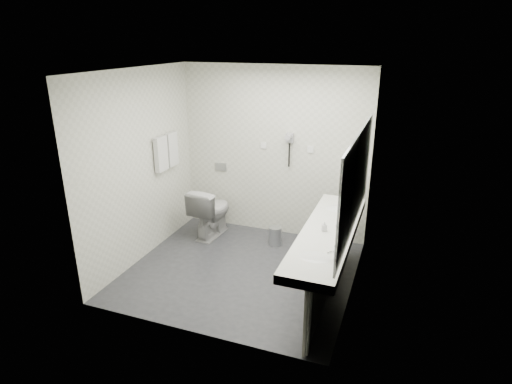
% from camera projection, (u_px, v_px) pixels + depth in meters
% --- Properties ---
extents(floor, '(2.80, 2.80, 0.00)m').
position_uv_depth(floor, '(241.00, 270.00, 5.49)').
color(floor, '#2C2D32').
rests_on(floor, ground).
extents(ceiling, '(2.80, 2.80, 0.00)m').
position_uv_depth(ceiling, '(238.00, 70.00, 4.63)').
color(ceiling, silver).
rests_on(ceiling, wall_back).
extents(wall_back, '(2.80, 0.00, 2.80)m').
position_uv_depth(wall_back, '(274.00, 153.00, 6.21)').
color(wall_back, beige).
rests_on(wall_back, floor).
extents(wall_front, '(2.80, 0.00, 2.80)m').
position_uv_depth(wall_front, '(187.00, 220.00, 3.92)').
color(wall_front, beige).
rests_on(wall_front, floor).
extents(wall_left, '(0.00, 2.60, 2.60)m').
position_uv_depth(wall_left, '(140.00, 167.00, 5.52)').
color(wall_left, beige).
rests_on(wall_left, floor).
extents(wall_right, '(0.00, 2.60, 2.60)m').
position_uv_depth(wall_right, '(359.00, 193.00, 4.61)').
color(wall_right, beige).
rests_on(wall_right, floor).
extents(vanity_counter, '(0.55, 2.20, 0.10)m').
position_uv_depth(vanity_counter, '(328.00, 234.00, 4.68)').
color(vanity_counter, silver).
rests_on(vanity_counter, floor).
extents(vanity_panel, '(0.03, 2.15, 0.75)m').
position_uv_depth(vanity_panel, '(328.00, 268.00, 4.81)').
color(vanity_panel, '#999991').
rests_on(vanity_panel, floor).
extents(vanity_post_near, '(0.06, 0.06, 0.75)m').
position_uv_depth(vanity_post_near, '(309.00, 323.00, 3.89)').
color(vanity_post_near, silver).
rests_on(vanity_post_near, floor).
extents(vanity_post_far, '(0.06, 0.06, 0.75)m').
position_uv_depth(vanity_post_far, '(345.00, 232.00, 5.72)').
color(vanity_post_far, silver).
rests_on(vanity_post_far, floor).
extents(mirror, '(0.02, 2.20, 1.05)m').
position_uv_depth(mirror, '(357.00, 181.00, 4.37)').
color(mirror, '#B2BCC6').
rests_on(mirror, wall_right).
extents(basin_near, '(0.40, 0.31, 0.05)m').
position_uv_depth(basin_near, '(315.00, 258.00, 4.09)').
color(basin_near, white).
rests_on(basin_near, vanity_counter).
extents(basin_far, '(0.40, 0.31, 0.05)m').
position_uv_depth(basin_far, '(338.00, 210.00, 5.24)').
color(basin_far, white).
rests_on(basin_far, vanity_counter).
extents(faucet_near, '(0.04, 0.04, 0.15)m').
position_uv_depth(faucet_near, '(336.00, 253.00, 4.00)').
color(faucet_near, silver).
rests_on(faucet_near, vanity_counter).
extents(faucet_far, '(0.04, 0.04, 0.15)m').
position_uv_depth(faucet_far, '(355.00, 205.00, 5.14)').
color(faucet_far, silver).
rests_on(faucet_far, vanity_counter).
extents(soap_bottle_a, '(0.07, 0.07, 0.11)m').
position_uv_depth(soap_bottle_a, '(324.00, 226.00, 4.62)').
color(soap_bottle_a, beige).
rests_on(soap_bottle_a, vanity_counter).
extents(soap_bottle_b, '(0.11, 0.11, 0.10)m').
position_uv_depth(soap_bottle_b, '(339.00, 224.00, 4.67)').
color(soap_bottle_b, beige).
rests_on(soap_bottle_b, vanity_counter).
extents(glass_left, '(0.06, 0.06, 0.10)m').
position_uv_depth(glass_left, '(343.00, 218.00, 4.84)').
color(glass_left, silver).
rests_on(glass_left, vanity_counter).
extents(glass_right, '(0.07, 0.07, 0.12)m').
position_uv_depth(glass_right, '(344.00, 212.00, 4.97)').
color(glass_right, silver).
rests_on(glass_right, vanity_counter).
extents(toilet, '(0.49, 0.79, 0.77)m').
position_uv_depth(toilet, '(211.00, 211.00, 6.36)').
color(toilet, white).
rests_on(toilet, floor).
extents(flush_plate, '(0.18, 0.02, 0.12)m').
position_uv_depth(flush_plate, '(221.00, 167.00, 6.58)').
color(flush_plate, '#B2B5BA').
rests_on(flush_plate, wall_back).
extents(pedal_bin, '(0.19, 0.19, 0.26)m').
position_uv_depth(pedal_bin, '(275.00, 236.00, 6.14)').
color(pedal_bin, '#B2B5BA').
rests_on(pedal_bin, floor).
extents(bin_lid, '(0.19, 0.19, 0.02)m').
position_uv_depth(bin_lid, '(275.00, 228.00, 6.09)').
color(bin_lid, '#B2B5BA').
rests_on(bin_lid, pedal_bin).
extents(towel_rail, '(0.02, 0.62, 0.02)m').
position_uv_depth(towel_rail, '(165.00, 136.00, 5.88)').
color(towel_rail, silver).
rests_on(towel_rail, wall_left).
extents(towel_near, '(0.07, 0.24, 0.48)m').
position_uv_depth(towel_near, '(161.00, 154.00, 5.83)').
color(towel_near, silver).
rests_on(towel_near, towel_rail).
extents(towel_far, '(0.07, 0.24, 0.48)m').
position_uv_depth(towel_far, '(172.00, 149.00, 6.08)').
color(towel_far, silver).
rests_on(towel_far, towel_rail).
extents(dryer_cradle, '(0.10, 0.04, 0.14)m').
position_uv_depth(dryer_cradle, '(290.00, 138.00, 6.02)').
color(dryer_cradle, '#9D9CA1').
rests_on(dryer_cradle, wall_back).
extents(dryer_barrel, '(0.08, 0.14, 0.08)m').
position_uv_depth(dryer_barrel, '(289.00, 137.00, 5.94)').
color(dryer_barrel, '#9D9CA1').
rests_on(dryer_barrel, dryer_cradle).
extents(dryer_cord, '(0.02, 0.02, 0.35)m').
position_uv_depth(dryer_cord, '(289.00, 155.00, 6.09)').
color(dryer_cord, black).
rests_on(dryer_cord, dryer_cradle).
extents(switch_plate_a, '(0.09, 0.02, 0.09)m').
position_uv_depth(switch_plate_a, '(264.00, 145.00, 6.21)').
color(switch_plate_a, white).
rests_on(switch_plate_a, wall_back).
extents(switch_plate_b, '(0.09, 0.02, 0.09)m').
position_uv_depth(switch_plate_b, '(310.00, 149.00, 5.98)').
color(switch_plate_b, white).
rests_on(switch_plate_b, wall_back).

